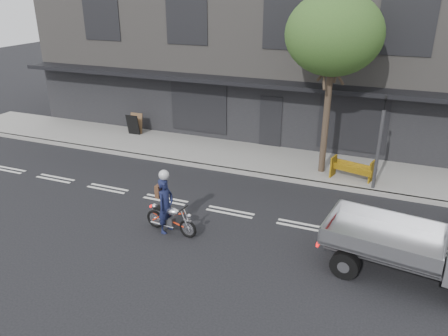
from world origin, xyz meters
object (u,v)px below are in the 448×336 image
Objects in this scene: rider at (166,206)px; construction_barrier at (351,170)px; traffic_light_pole at (379,148)px; motorcycle at (171,218)px; street_tree at (334,35)px; sandwich_board at (133,125)px.

rider is 7.23m from construction_barrier.
construction_barrier is (-0.83, 0.31, -1.08)m from traffic_light_pole.
motorcycle is at bearing -136.30° from traffic_light_pole.
motorcycle is 1.19× the size of construction_barrier.
street_tree is 3.95× the size of rider.
traffic_light_pole reaches higher than rider.
street_tree reaches higher than construction_barrier.
rider is at bearing -52.94° from sandwich_board.
rider is (-0.15, 0.00, 0.38)m from motorcycle.
street_tree is 4.51× the size of construction_barrier.
sandwich_board is (-5.87, 7.11, 0.18)m from motorcycle.
motorcycle is (-5.40, -5.16, -1.18)m from traffic_light_pole.
sandwich_board is at bearing 136.93° from motorcycle.
sandwich_board reaches higher than construction_barrier.
rider is at bearing -120.57° from street_tree.
traffic_light_pole is at bearing 51.09° from motorcycle.
street_tree is at bearing 67.90° from motorcycle.
street_tree is 8.41m from motorcycle.
street_tree reaches higher than motorcycle.
motorcycle is 0.41m from rider.
sandwich_board is (-10.44, 1.64, 0.08)m from construction_barrier.
motorcycle is at bearing -82.63° from rider.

